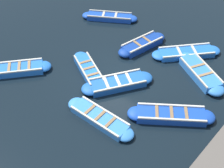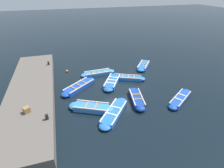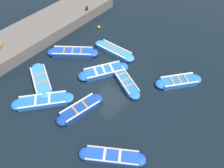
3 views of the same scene
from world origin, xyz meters
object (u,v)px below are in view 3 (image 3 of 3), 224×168
object	(u,v)px
boat_near_quay	(179,81)
boat_centre	(43,101)
wooden_crate	(0,45)
boat_outer_right	(125,81)
boat_broadside	(80,109)
boat_inner_gap	(112,157)
boat_mid_row	(73,52)
bollard_north	(87,8)
buoy_orange_near	(99,27)
boat_alongside	(41,80)
boat_tucked	(104,71)
boat_drifting	(114,51)

from	to	relation	value
boat_near_quay	boat_centre	distance (m)	8.93
wooden_crate	boat_outer_right	bearing A→B (deg)	-156.21
boat_broadside	boat_inner_gap	size ratio (longest dim) A/B	0.99
wooden_crate	boat_broadside	bearing A→B (deg)	-178.24
boat_near_quay	boat_mid_row	distance (m)	8.01
bollard_north	buoy_orange_near	bearing A→B (deg)	167.19
bollard_north	boat_alongside	bearing A→B (deg)	111.62
boat_tucked	wooden_crate	size ratio (longest dim) A/B	9.42
boat_near_quay	boat_alongside	distance (m)	9.25
boat_alongside	bollard_north	world-z (taller)	bollard_north
boat_outer_right	buoy_orange_near	size ratio (longest dim) A/B	13.27
boat_near_quay	boat_drifting	bearing A→B (deg)	3.92
boat_outer_right	buoy_orange_near	distance (m)	6.60
boat_mid_row	boat_outer_right	size ratio (longest dim) A/B	1.09
boat_inner_gap	bollard_north	xyz separation A→B (m)	(10.01, -8.39, 0.91)
boat_broadside	boat_near_quay	xyz separation A→B (m)	(-3.42, -5.85, -0.02)
boat_outer_right	buoy_orange_near	bearing A→B (deg)	-31.68
boat_inner_gap	boat_alongside	xyz separation A→B (m)	(7.05, -0.91, 0.04)
boat_near_quay	boat_inner_gap	world-z (taller)	boat_near_quay
boat_inner_gap	boat_centre	size ratio (longest dim) A/B	0.95
boat_mid_row	bollard_north	bearing A→B (deg)	-58.98
boat_drifting	wooden_crate	bearing A→B (deg)	43.68
boat_broadside	bollard_north	size ratio (longest dim) A/B	9.42
boat_broadside	boat_drifting	bearing A→B (deg)	-70.68
boat_near_quay	boat_centre	world-z (taller)	boat_near_quay
boat_mid_row	boat_inner_gap	distance (m)	8.63
boat_broadside	boat_tucked	world-z (taller)	boat_broadside
boat_tucked	boat_alongside	bearing A→B (deg)	51.75
boat_drifting	boat_near_quay	xyz separation A→B (m)	(-5.34, -0.37, 0.02)
boat_near_quay	boat_outer_right	world-z (taller)	boat_near_quay
boat_drifting	bollard_north	world-z (taller)	bollard_north
boat_inner_gap	wooden_crate	distance (m)	11.33
boat_alongside	boat_tucked	bearing A→B (deg)	-128.25
boat_drifting	boat_tucked	distance (m)	2.36
boat_broadside	boat_centre	bearing A→B (deg)	25.61
boat_centre	boat_alongside	xyz separation A→B (m)	(1.46, -1.00, 0.04)
boat_near_quay	boat_outer_right	bearing A→B (deg)	40.05
boat_outer_right	bollard_north	size ratio (longest dim) A/B	9.38
bollard_north	buoy_orange_near	distance (m)	2.00
boat_centre	wooden_crate	xyz separation A→B (m)	(5.68, -0.83, 0.93)
boat_alongside	wooden_crate	xyz separation A→B (m)	(4.23, 0.17, 0.89)
boat_centre	buoy_orange_near	bearing A→B (deg)	-71.53
boat_mid_row	boat_near_quay	bearing A→B (deg)	-161.17
boat_drifting	boat_centre	bearing A→B (deg)	87.26
boat_drifting	boat_near_quay	distance (m)	5.35
boat_broadside	boat_centre	world-z (taller)	boat_broadside
boat_tucked	boat_alongside	xyz separation A→B (m)	(2.65, 3.36, 0.02)
boat_outer_right	buoy_orange_near	world-z (taller)	boat_outer_right
boat_drifting	buoy_orange_near	distance (m)	3.38
boat_tucked	boat_outer_right	bearing A→B (deg)	-171.40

